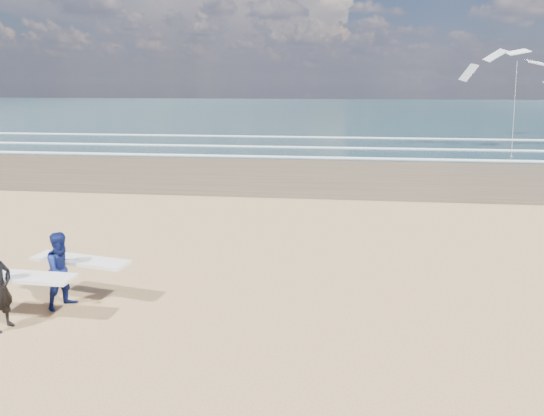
# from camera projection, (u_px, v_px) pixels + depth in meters

# --- Properties ---
(ocean) EXTENTS (220.00, 100.00, 0.02)m
(ocean) POSITION_uv_depth(u_px,v_px,m) (426.00, 111.00, 75.52)
(ocean) COLOR #1A353B
(ocean) RESTS_ON ground
(surfer_near) EXTENTS (2.22, 0.99, 1.68)m
(surfer_near) POSITION_uv_depth(u_px,v_px,m) (2.00, 287.00, 9.22)
(surfer_near) COLOR black
(surfer_near) RESTS_ON ground
(surfer_far) EXTENTS (2.26, 1.31, 1.65)m
(surfer_far) POSITION_uv_depth(u_px,v_px,m) (65.00, 269.00, 10.15)
(surfer_far) COLOR #0E1851
(surfer_far) RESTS_ON ground
(kite_1) EXTENTS (6.57, 4.82, 7.79)m
(kite_1) POSITION_uv_depth(u_px,v_px,m) (516.00, 82.00, 31.84)
(kite_1) COLOR slate
(kite_1) RESTS_ON ground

